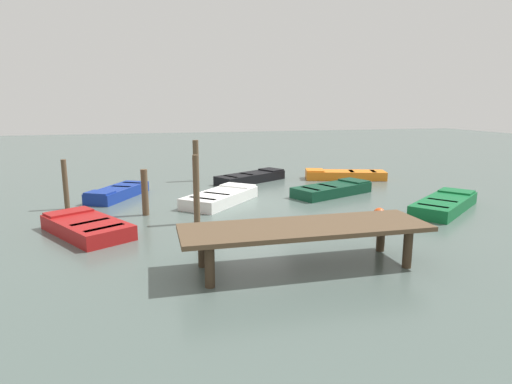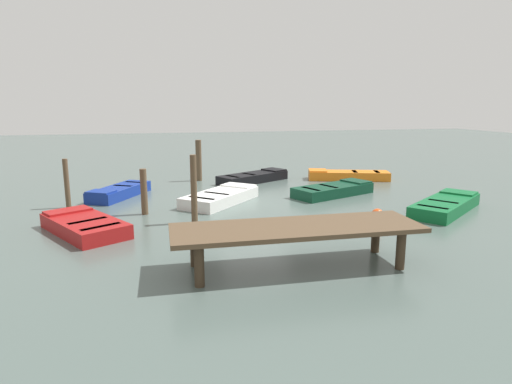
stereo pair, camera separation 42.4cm
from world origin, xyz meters
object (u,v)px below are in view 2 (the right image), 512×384
object	(u,v)px
mooring_piling_mid_left	(144,192)
marker_buoy	(377,215)
rowboat_black	(253,177)
mooring_piling_far_right	(194,189)
rowboat_orange	(348,175)
rowboat_blue	(119,191)
rowboat_green	(446,205)
rowboat_dark_green	(333,190)
mooring_piling_far_left	(199,160)
mooring_piling_near_left	(67,184)
rowboat_red	(84,225)
rowboat_white	(221,197)
dock_segment	(297,231)

from	to	relation	value
mooring_piling_mid_left	marker_buoy	bearing A→B (deg)	156.88
rowboat_black	mooring_piling_far_right	xyz separation A→B (m)	(3.34, 6.40, 0.82)
mooring_piling_mid_left	rowboat_orange	bearing A→B (deg)	-154.11
rowboat_blue	mooring_piling_far_right	xyz separation A→B (m)	(-2.45, 4.39, 0.82)
rowboat_black	rowboat_green	distance (m)	8.55
rowboat_dark_green	rowboat_blue	distance (m)	8.33
rowboat_black	mooring_piling_mid_left	world-z (taller)	mooring_piling_mid_left
rowboat_blue	rowboat_green	xyz separation A→B (m)	(-10.75, 4.95, -0.00)
rowboat_dark_green	mooring_piling_far_left	bearing A→B (deg)	113.80
rowboat_black	mooring_piling_far_right	size ratio (longest dim) A/B	1.74
rowboat_green	mooring_piling_mid_left	xyz separation A→B (m)	(9.78, -1.96, 0.53)
rowboat_orange	mooring_piling_far_right	bearing A→B (deg)	54.60
rowboat_green	mooring_piling_near_left	xyz separation A→B (m)	(12.35, -3.52, 0.64)
rowboat_red	rowboat_white	xyz separation A→B (m)	(-4.29, -2.83, -0.00)
rowboat_green	mooring_piling_far_left	size ratio (longest dim) A/B	1.96
rowboat_dark_green	rowboat_white	distance (m)	4.52
rowboat_orange	mooring_piling_far_right	distance (m)	9.84
rowboat_dark_green	mooring_piling_mid_left	distance (m)	7.33
rowboat_white	mooring_piling_near_left	size ratio (longest dim) A/B	1.97
rowboat_dark_green	mooring_piling_near_left	world-z (taller)	mooring_piling_near_left
rowboat_dark_green	rowboat_blue	xyz separation A→B (m)	(8.16, -1.64, 0.00)
rowboat_white	dock_segment	bearing A→B (deg)	-132.54
rowboat_black	mooring_piling_far_left	world-z (taller)	mooring_piling_far_left
rowboat_red	mooring_piling_mid_left	world-z (taller)	mooring_piling_mid_left
rowboat_black	mooring_piling_near_left	distance (m)	8.18
rowboat_orange	rowboat_black	bearing A→B (deg)	11.36
mooring_piling_mid_left	marker_buoy	size ratio (longest dim) A/B	3.11
dock_segment	rowboat_red	bearing A→B (deg)	-37.13
dock_segment	mooring_piling_near_left	size ratio (longest dim) A/B	3.21
mooring_piling_far_left	rowboat_green	bearing A→B (deg)	133.05
rowboat_dark_green	mooring_piling_far_right	distance (m)	6.39
rowboat_orange	dock_segment	bearing A→B (deg)	76.76
rowboat_blue	rowboat_orange	xyz separation A→B (m)	(-10.27, -1.53, -0.00)
rowboat_red	mooring_piling_near_left	size ratio (longest dim) A/B	1.91
mooring_piling_near_left	dock_segment	bearing A→B (deg)	129.26
dock_segment	rowboat_black	world-z (taller)	dock_segment
rowboat_white	mooring_piling_far_left	world-z (taller)	mooring_piling_far_left
rowboat_dark_green	rowboat_white	size ratio (longest dim) A/B	1.08
mooring_piling_far_left	rowboat_red	bearing A→B (deg)	62.12
rowboat_blue	mooring_piling_far_left	distance (m)	4.54
rowboat_white	rowboat_blue	bearing A→B (deg)	105.02
mooring_piling_far_right	dock_segment	bearing A→B (deg)	113.24
rowboat_black	rowboat_red	distance (m)	9.30
rowboat_orange	mooring_piling_near_left	bearing A→B (deg)	31.49
rowboat_dark_green	rowboat_orange	size ratio (longest dim) A/B	0.93
rowboat_white	mooring_piling_far_right	bearing A→B (deg)	-163.22
rowboat_green	marker_buoy	distance (m)	3.17
rowboat_dark_green	rowboat_black	bearing A→B (deg)	100.55
rowboat_dark_green	marker_buoy	world-z (taller)	marker_buoy
dock_segment	rowboat_orange	world-z (taller)	dock_segment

